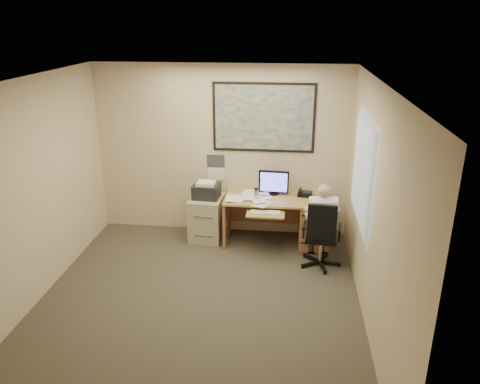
# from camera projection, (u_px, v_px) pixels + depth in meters

# --- Properties ---
(room_shell) EXTENTS (4.00, 4.50, 2.70)m
(room_shell) POSITION_uv_depth(u_px,v_px,m) (193.00, 205.00, 5.27)
(room_shell) COLOR #3B372E
(room_shell) RESTS_ON ground
(desk) EXTENTS (1.60, 0.97, 1.12)m
(desk) POSITION_uv_depth(u_px,v_px,m) (298.00, 216.00, 7.23)
(desk) COLOR tan
(desk) RESTS_ON ground
(world_map) EXTENTS (1.56, 0.03, 1.06)m
(world_map) POSITION_uv_depth(u_px,v_px,m) (264.00, 118.00, 7.09)
(world_map) COLOR #1E4C93
(world_map) RESTS_ON room_shell
(wall_calendar) EXTENTS (0.28, 0.01, 0.42)m
(wall_calendar) POSITION_uv_depth(u_px,v_px,m) (216.00, 168.00, 7.46)
(wall_calendar) COLOR white
(wall_calendar) RESTS_ON room_shell
(window_blinds) EXTENTS (0.06, 1.40, 1.30)m
(window_blinds) POSITION_uv_depth(u_px,v_px,m) (363.00, 172.00, 5.74)
(window_blinds) COLOR beige
(window_blinds) RESTS_ON room_shell
(filing_cabinet) EXTENTS (0.54, 0.63, 0.96)m
(filing_cabinet) POSITION_uv_depth(u_px,v_px,m) (207.00, 214.00, 7.38)
(filing_cabinet) COLOR #AEA78C
(filing_cabinet) RESTS_ON ground
(office_chair) EXTENTS (0.65, 0.65, 1.00)m
(office_chair) POSITION_uv_depth(u_px,v_px,m) (321.00, 247.00, 6.58)
(office_chair) COLOR black
(office_chair) RESTS_ON ground
(person) EXTENTS (0.54, 0.73, 1.20)m
(person) POSITION_uv_depth(u_px,v_px,m) (322.00, 225.00, 6.54)
(person) COLOR white
(person) RESTS_ON office_chair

